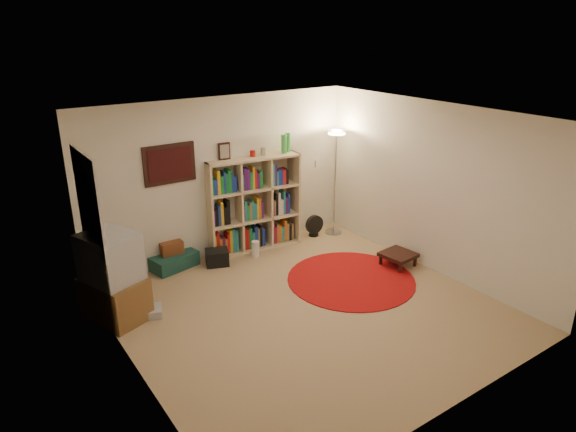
% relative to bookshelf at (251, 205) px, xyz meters
% --- Properties ---
extents(room, '(4.54, 4.54, 2.54)m').
position_rel_bookshelf_xyz_m(room, '(-0.49, -2.09, 0.51)').
color(room, '#A2835F').
rests_on(room, ground).
extents(bookshelf, '(1.58, 0.62, 1.85)m').
position_rel_bookshelf_xyz_m(bookshelf, '(0.00, 0.00, 0.00)').
color(bookshelf, '#D1B88B').
rests_on(bookshelf, ground).
extents(floor_lamp, '(0.45, 0.45, 1.85)m').
position_rel_bookshelf_xyz_m(floor_lamp, '(1.50, -0.29, 0.79)').
color(floor_lamp, '#A5A5AA').
rests_on(floor_lamp, ground).
extents(floor_fan, '(0.34, 0.18, 0.38)m').
position_rel_bookshelf_xyz_m(floor_fan, '(1.14, -0.21, -0.55)').
color(floor_fan, black).
rests_on(floor_fan, ground).
extents(tv_stand, '(0.78, 0.92, 1.14)m').
position_rel_bookshelf_xyz_m(tv_stand, '(-2.53, -0.91, -0.20)').
color(tv_stand, brown).
rests_on(tv_stand, ground).
extents(dvd_box, '(0.39, 0.36, 0.11)m').
position_rel_bookshelf_xyz_m(dvd_box, '(-2.19, -1.10, -0.69)').
color(dvd_box, '#ACADB1').
rests_on(dvd_box, ground).
extents(suitcase, '(0.77, 0.58, 0.22)m').
position_rel_bookshelf_xyz_m(suitcase, '(-1.38, 0.04, -0.64)').
color(suitcase, '#163C36').
rests_on(suitcase, ground).
extents(wicker_basket, '(0.34, 0.24, 0.19)m').
position_rel_bookshelf_xyz_m(wicker_basket, '(-1.39, 0.08, -0.43)').
color(wicker_basket, brown).
rests_on(wicker_basket, suitcase).
extents(duffel_bag, '(0.42, 0.39, 0.24)m').
position_rel_bookshelf_xyz_m(duffel_bag, '(-0.79, -0.26, -0.63)').
color(duffel_bag, black).
rests_on(duffel_bag, ground).
extents(paper_towel, '(0.15, 0.15, 0.26)m').
position_rel_bookshelf_xyz_m(paper_towel, '(-0.14, -0.34, -0.62)').
color(paper_towel, silver).
rests_on(paper_towel, ground).
extents(red_rug, '(1.85, 1.85, 0.02)m').
position_rel_bookshelf_xyz_m(red_rug, '(0.58, -1.82, -0.74)').
color(red_rug, maroon).
rests_on(red_rug, ground).
extents(side_table, '(0.51, 0.51, 0.21)m').
position_rel_bookshelf_xyz_m(side_table, '(1.48, -1.88, -0.57)').
color(side_table, black).
rests_on(side_table, ground).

